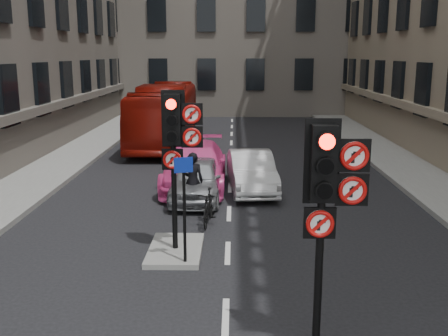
{
  "coord_description": "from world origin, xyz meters",
  "views": [
    {
      "loc": [
        0.13,
        -6.29,
        4.48
      ],
      "look_at": [
        -0.03,
        2.25,
        2.6
      ],
      "focal_mm": 42.0,
      "sensor_mm": 36.0,
      "label": 1
    }
  ],
  "objects_px": {
    "bus_red": "(165,114)",
    "info_sign": "(184,195)",
    "signal_far": "(177,136)",
    "motorcyclist": "(193,181)",
    "car_silver": "(197,179)",
    "signal_near": "(328,189)",
    "car_pink": "(195,166)",
    "motorcycle": "(208,207)",
    "car_white": "(251,172)"
  },
  "relations": [
    {
      "from": "car_white",
      "to": "bus_red",
      "type": "xyz_separation_m",
      "value": [
        -4.03,
        9.28,
        0.84
      ]
    },
    {
      "from": "car_silver",
      "to": "signal_near",
      "type": "bearing_deg",
      "value": -71.86
    },
    {
      "from": "signal_near",
      "to": "bus_red",
      "type": "relative_size",
      "value": 0.34
    },
    {
      "from": "motorcyclist",
      "to": "signal_near",
      "type": "bearing_deg",
      "value": 104.31
    },
    {
      "from": "motorcyclist",
      "to": "motorcycle",
      "type": "bearing_deg",
      "value": 106.09
    },
    {
      "from": "signal_far",
      "to": "car_pink",
      "type": "bearing_deg",
      "value": 90.69
    },
    {
      "from": "car_silver",
      "to": "car_white",
      "type": "relative_size",
      "value": 0.96
    },
    {
      "from": "bus_red",
      "to": "motorcycle",
      "type": "distance_m",
      "value": 13.13
    },
    {
      "from": "signal_far",
      "to": "bus_red",
      "type": "relative_size",
      "value": 0.34
    },
    {
      "from": "bus_red",
      "to": "info_sign",
      "type": "relative_size",
      "value": 4.67
    },
    {
      "from": "car_white",
      "to": "info_sign",
      "type": "distance_m",
      "value": 6.67
    },
    {
      "from": "car_pink",
      "to": "motorcyclist",
      "type": "relative_size",
      "value": 3.0
    },
    {
      "from": "signal_near",
      "to": "motorcyclist",
      "type": "relative_size",
      "value": 2.11
    },
    {
      "from": "signal_near",
      "to": "car_pink",
      "type": "distance_m",
      "value": 10.58
    },
    {
      "from": "signal_far",
      "to": "motorcyclist",
      "type": "bearing_deg",
      "value": 89.11
    },
    {
      "from": "car_pink",
      "to": "signal_far",
      "type": "bearing_deg",
      "value": -89.65
    },
    {
      "from": "signal_near",
      "to": "car_pink",
      "type": "relative_size",
      "value": 0.7
    },
    {
      "from": "car_white",
      "to": "signal_near",
      "type": "bearing_deg",
      "value": -90.4
    },
    {
      "from": "signal_far",
      "to": "motorcycle",
      "type": "height_order",
      "value": "signal_far"
    },
    {
      "from": "car_pink",
      "to": "car_white",
      "type": "bearing_deg",
      "value": -14.56
    },
    {
      "from": "signal_far",
      "to": "car_pink",
      "type": "height_order",
      "value": "signal_far"
    },
    {
      "from": "bus_red",
      "to": "car_white",
      "type": "bearing_deg",
      "value": -67.48
    },
    {
      "from": "info_sign",
      "to": "car_silver",
      "type": "bearing_deg",
      "value": 71.68
    },
    {
      "from": "signal_far",
      "to": "car_pink",
      "type": "distance_m",
      "value": 6.38
    },
    {
      "from": "signal_far",
      "to": "motorcycle",
      "type": "bearing_deg",
      "value": 74.67
    },
    {
      "from": "car_silver",
      "to": "car_white",
      "type": "xyz_separation_m",
      "value": [
        1.72,
        1.05,
        0.01
      ]
    },
    {
      "from": "signal_near",
      "to": "motorcycle",
      "type": "relative_size",
      "value": 2.29
    },
    {
      "from": "car_white",
      "to": "bus_red",
      "type": "distance_m",
      "value": 10.15
    },
    {
      "from": "info_sign",
      "to": "car_pink",
      "type": "bearing_deg",
      "value": 72.94
    },
    {
      "from": "signal_near",
      "to": "info_sign",
      "type": "distance_m",
      "value": 4.1
    },
    {
      "from": "car_silver",
      "to": "car_white",
      "type": "height_order",
      "value": "car_white"
    },
    {
      "from": "signal_far",
      "to": "car_silver",
      "type": "bearing_deg",
      "value": 88.63
    },
    {
      "from": "signal_far",
      "to": "car_pink",
      "type": "relative_size",
      "value": 0.7
    },
    {
      "from": "motorcycle",
      "to": "info_sign",
      "type": "xyz_separation_m",
      "value": [
        -0.36,
        -2.89,
        1.12
      ]
    },
    {
      "from": "signal_far",
      "to": "info_sign",
      "type": "bearing_deg",
      "value": -75.25
    },
    {
      "from": "car_silver",
      "to": "info_sign",
      "type": "relative_size",
      "value": 1.66
    },
    {
      "from": "motorcyclist",
      "to": "car_silver",
      "type": "bearing_deg",
      "value": -97.42
    },
    {
      "from": "bus_red",
      "to": "info_sign",
      "type": "distance_m",
      "value": 15.87
    },
    {
      "from": "bus_red",
      "to": "signal_near",
      "type": "bearing_deg",
      "value": -76.69
    },
    {
      "from": "signal_far",
      "to": "motorcycle",
      "type": "distance_m",
      "value": 3.1
    },
    {
      "from": "car_white",
      "to": "bus_red",
      "type": "bearing_deg",
      "value": 108.5
    },
    {
      "from": "motorcyclist",
      "to": "info_sign",
      "type": "height_order",
      "value": "info_sign"
    },
    {
      "from": "motorcyclist",
      "to": "car_pink",
      "type": "bearing_deg",
      "value": -91.8
    },
    {
      "from": "car_white",
      "to": "car_silver",
      "type": "bearing_deg",
      "value": -153.71
    },
    {
      "from": "signal_far",
      "to": "motorcyclist",
      "type": "relative_size",
      "value": 2.11
    },
    {
      "from": "bus_red",
      "to": "info_sign",
      "type": "xyz_separation_m",
      "value": [
        2.42,
        -15.68,
        0.11
      ]
    },
    {
      "from": "motorcycle",
      "to": "bus_red",
      "type": "bearing_deg",
      "value": 107.54
    },
    {
      "from": "car_silver",
      "to": "motorcycle",
      "type": "bearing_deg",
      "value": -77.54
    },
    {
      "from": "car_silver",
      "to": "car_pink",
      "type": "bearing_deg",
      "value": 98.68
    },
    {
      "from": "info_sign",
      "to": "bus_red",
      "type": "bearing_deg",
      "value": 79.32
    }
  ]
}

